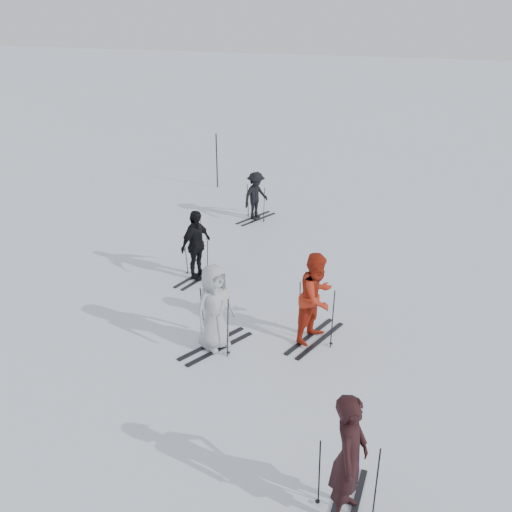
% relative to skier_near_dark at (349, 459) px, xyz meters
% --- Properties ---
extents(ground, '(120.00, 120.00, 0.00)m').
position_rel_skier_near_dark_xyz_m(ground, '(-3.16, 4.93, -1.01)').
color(ground, silver).
rests_on(ground, ground).
extents(skier_near_dark, '(0.52, 0.76, 2.01)m').
position_rel_skier_near_dark_xyz_m(skier_near_dark, '(0.00, 0.00, 0.00)').
color(skier_near_dark, black).
rests_on(skier_near_dark, ground).
extents(skier_red, '(1.05, 1.17, 1.99)m').
position_rel_skier_near_dark_xyz_m(skier_red, '(-1.33, 4.30, -0.01)').
color(skier_red, '#AB2813').
rests_on(skier_red, ground).
extents(skier_grey, '(0.96, 1.08, 1.86)m').
position_rel_skier_near_dark_xyz_m(skier_grey, '(-3.26, 3.39, -0.08)').
color(skier_grey, '#A2A7AB').
rests_on(skier_grey, ground).
extents(skier_uphill_left, '(0.74, 1.16, 1.83)m').
position_rel_skier_near_dark_xyz_m(skier_uphill_left, '(-4.86, 6.24, -0.09)').
color(skier_uphill_left, black).
rests_on(skier_uphill_left, ground).
extents(skier_uphill_far, '(0.96, 1.16, 1.56)m').
position_rel_skier_near_dark_xyz_m(skier_uphill_far, '(-4.67, 10.79, -0.23)').
color(skier_uphill_far, black).
rests_on(skier_uphill_far, ground).
extents(skis_near_dark, '(1.82, 1.03, 1.30)m').
position_rel_skier_near_dark_xyz_m(skis_near_dark, '(0.00, 0.00, -0.36)').
color(skis_near_dark, black).
rests_on(skis_near_dark, ground).
extents(skis_red, '(2.05, 1.56, 1.33)m').
position_rel_skier_near_dark_xyz_m(skis_red, '(-1.33, 4.30, -0.34)').
color(skis_red, black).
rests_on(skis_red, ground).
extents(skis_grey, '(2.05, 1.72, 1.32)m').
position_rel_skier_near_dark_xyz_m(skis_grey, '(-3.26, 3.39, -0.35)').
color(skis_grey, black).
rests_on(skis_grey, ground).
extents(skis_uphill_left, '(1.77, 1.27, 1.16)m').
position_rel_skier_near_dark_xyz_m(skis_uphill_left, '(-4.86, 6.24, -0.42)').
color(skis_uphill_left, black).
rests_on(skis_uphill_left, ground).
extents(skis_uphill_far, '(1.83, 1.48, 1.18)m').
position_rel_skier_near_dark_xyz_m(skis_uphill_far, '(-4.67, 10.79, -0.42)').
color(skis_uphill_far, black).
rests_on(skis_uphill_far, ground).
extents(piste_marker, '(0.06, 0.06, 2.05)m').
position_rel_skier_near_dark_xyz_m(piste_marker, '(-7.08, 13.61, 0.02)').
color(piste_marker, black).
rests_on(piste_marker, ground).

